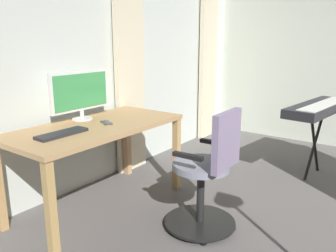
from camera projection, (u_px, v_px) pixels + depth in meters
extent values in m
cube|color=silver|center=(99.00, 54.00, 3.48)|extent=(5.31, 0.10, 2.60)
cube|color=beige|center=(208.00, 57.00, 5.03)|extent=(0.40, 0.06, 2.38)
cube|color=beige|center=(130.00, 64.00, 3.70)|extent=(0.42, 0.06, 2.38)
cube|color=tan|center=(96.00, 127.00, 2.90)|extent=(1.51, 0.73, 0.04)
cube|color=tan|center=(176.00, 154.00, 3.37)|extent=(0.06, 0.06, 0.71)
cube|color=tan|center=(51.00, 212.00, 2.24)|extent=(0.06, 0.06, 0.71)
cube|color=tan|center=(127.00, 143.00, 3.74)|extent=(0.06, 0.06, 0.71)
cylinder|color=black|center=(200.00, 222.00, 2.74)|extent=(0.56, 0.56, 0.02)
sphere|color=black|center=(215.00, 211.00, 2.95)|extent=(0.05, 0.05, 0.05)
sphere|color=black|center=(179.00, 211.00, 2.94)|extent=(0.05, 0.05, 0.05)
sphere|color=black|center=(169.00, 229.00, 2.66)|extent=(0.05, 0.05, 0.05)
sphere|color=black|center=(204.00, 242.00, 2.49)|extent=(0.05, 0.05, 0.05)
sphere|color=black|center=(232.00, 228.00, 2.67)|extent=(0.05, 0.05, 0.05)
cylinder|color=black|center=(201.00, 196.00, 2.68)|extent=(0.06, 0.06, 0.45)
cylinder|color=gray|center=(201.00, 166.00, 2.62)|extent=(0.45, 0.45, 0.05)
cube|color=gray|center=(227.00, 140.00, 2.45)|extent=(0.38, 0.06, 0.42)
cube|color=black|center=(188.00, 156.00, 2.43)|extent=(0.05, 0.24, 0.03)
cube|color=black|center=(214.00, 143.00, 2.75)|extent=(0.05, 0.24, 0.03)
cylinder|color=white|center=(82.00, 119.00, 3.08)|extent=(0.18, 0.18, 0.01)
cylinder|color=white|center=(82.00, 114.00, 3.07)|extent=(0.04, 0.04, 0.07)
cube|color=white|center=(80.00, 91.00, 3.02)|extent=(0.63, 0.03, 0.34)
cube|color=#3D9951|center=(82.00, 91.00, 3.01)|extent=(0.58, 0.01, 0.30)
cube|color=#232328|center=(62.00, 134.00, 2.57)|extent=(0.40, 0.13, 0.02)
cube|color=#333338|center=(106.00, 123.00, 2.94)|extent=(0.13, 0.16, 0.01)
cylinder|color=black|center=(315.00, 144.00, 3.70)|extent=(0.40, 0.07, 0.71)
cylinder|color=black|center=(315.00, 144.00, 3.70)|extent=(0.40, 0.07, 0.71)
cube|color=#232328|center=(318.00, 108.00, 3.60)|extent=(1.14, 0.44, 0.09)
cube|color=white|center=(325.00, 104.00, 3.55)|extent=(1.04, 0.29, 0.01)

